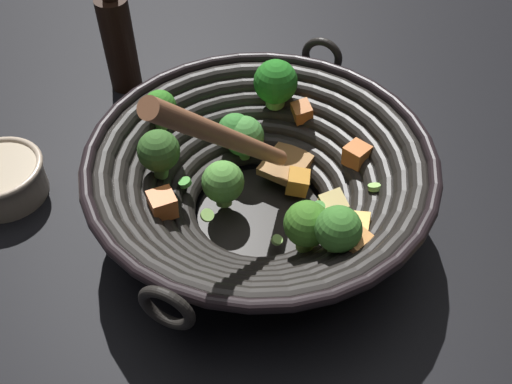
{
  "coord_description": "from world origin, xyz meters",
  "views": [
    {
      "loc": [
        -0.41,
        0.15,
        0.52
      ],
      "look_at": [
        0.02,
        -0.0,
        0.03
      ],
      "focal_mm": 40.41,
      "sensor_mm": 36.0,
      "label": 1
    }
  ],
  "objects_px": {
    "wok": "(260,177)",
    "soy_sauce_bottle": "(119,40)",
    "prep_bowl": "(2,179)",
    "garlic_bulb": "(192,89)"
  },
  "relations": [
    {
      "from": "prep_bowl",
      "to": "garlic_bulb",
      "type": "xyz_separation_m",
      "value": [
        0.1,
        -0.26,
        -0.01
      ]
    },
    {
      "from": "wok",
      "to": "prep_bowl",
      "type": "xyz_separation_m",
      "value": [
        0.14,
        0.28,
        -0.04
      ]
    },
    {
      "from": "soy_sauce_bottle",
      "to": "garlic_bulb",
      "type": "relative_size",
      "value": 4.59
    },
    {
      "from": "wok",
      "to": "soy_sauce_bottle",
      "type": "relative_size",
      "value": 2.03
    },
    {
      "from": "wok",
      "to": "garlic_bulb",
      "type": "relative_size",
      "value": 9.3
    },
    {
      "from": "wok",
      "to": "prep_bowl",
      "type": "bearing_deg",
      "value": 63.43
    },
    {
      "from": "wok",
      "to": "soy_sauce_bottle",
      "type": "xyz_separation_m",
      "value": [
        0.31,
        0.1,
        0.01
      ]
    },
    {
      "from": "prep_bowl",
      "to": "garlic_bulb",
      "type": "distance_m",
      "value": 0.28
    },
    {
      "from": "soy_sauce_bottle",
      "to": "prep_bowl",
      "type": "relative_size",
      "value": 1.76
    },
    {
      "from": "wok",
      "to": "soy_sauce_bottle",
      "type": "height_order",
      "value": "wok"
    }
  ]
}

